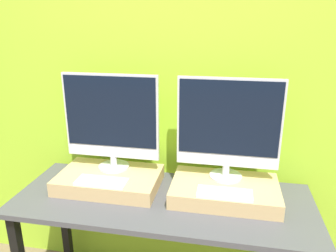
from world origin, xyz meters
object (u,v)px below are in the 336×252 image
(monitor_left, at_px, (111,120))
(keyboard_right, at_px, (225,193))
(keyboard_left, at_px, (102,181))
(monitor_right, at_px, (229,127))

(monitor_left, xyz_separation_m, keyboard_right, (0.67, -0.20, -0.30))
(keyboard_left, xyz_separation_m, monitor_right, (0.67, 0.20, 0.30))
(monitor_right, bearing_deg, monitor_left, 180.00)
(monitor_left, height_order, keyboard_right, monitor_left)
(monitor_left, height_order, keyboard_left, monitor_left)
(monitor_left, bearing_deg, monitor_right, 0.00)
(keyboard_left, distance_m, monitor_right, 0.76)
(monitor_right, bearing_deg, keyboard_left, -163.53)
(keyboard_left, relative_size, monitor_right, 0.50)
(monitor_right, distance_m, keyboard_right, 0.36)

